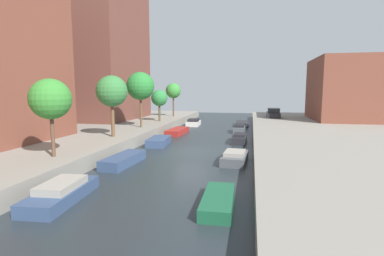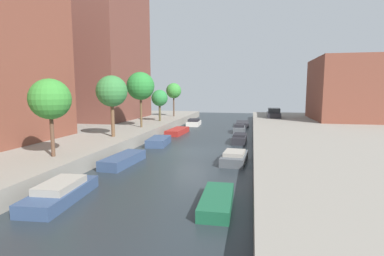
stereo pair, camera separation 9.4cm
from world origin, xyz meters
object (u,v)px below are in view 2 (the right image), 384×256
object	(u,v)px
low_block_right	(353,89)
parked_car	(274,114)
street_tree_1	(50,99)
street_tree_5	(174,91)
moored_boat_right_1	(217,201)
moored_boat_right_2	(234,157)
moored_boat_right_3	(240,138)
street_tree_4	(160,98)
moored_boat_left_4	(177,131)
moored_boat_left_2	(123,160)
street_tree_3	(141,86)
moored_boat_right_4	(239,129)
moored_boat_left_5	(194,123)
apartment_tower_far	(99,37)
moored_boat_right_5	(242,124)
street_tree_2	(112,92)
moored_boat_left_3	(159,141)
moored_boat_left_1	(61,192)

from	to	relation	value
low_block_right	parked_car	bearing A→B (deg)	171.94
street_tree_1	parked_car	xyz separation A→B (m)	(14.83, 29.07, -2.86)
low_block_right	street_tree_5	xyz separation A→B (m)	(-24.88, 0.35, -0.25)
moored_boat_right_1	moored_boat_right_2	bearing A→B (deg)	88.11
street_tree_1	moored_boat_right_3	world-z (taller)	street_tree_1
street_tree_4	moored_boat_right_1	distance (m)	26.70
moored_boat_left_4	moored_boat_left_2	bearing A→B (deg)	-90.47
street_tree_3	street_tree_5	xyz separation A→B (m)	(0.00, 13.51, -0.54)
street_tree_4	moored_boat_right_2	distance (m)	19.78
street_tree_4	moored_boat_left_4	distance (m)	6.49
street_tree_5	low_block_right	bearing A→B (deg)	-0.79
street_tree_1	moored_boat_right_4	world-z (taller)	street_tree_1
moored_boat_right_3	moored_boat_right_2	bearing A→B (deg)	-89.97
low_block_right	moored_boat_left_5	distance (m)	21.88
street_tree_3	moored_boat_left_4	size ratio (longest dim) A/B	1.27
moored_boat_right_4	apartment_tower_far	bearing A→B (deg)	170.73
street_tree_4	street_tree_5	xyz separation A→B (m)	(-0.00, 6.98, 0.92)
street_tree_3	street_tree_4	bearing A→B (deg)	90.00
moored_boat_left_5	moored_boat_right_4	size ratio (longest dim) A/B	1.18
street_tree_1	moored_boat_right_5	size ratio (longest dim) A/B	1.04
moored_boat_right_1	moored_boat_right_2	xyz separation A→B (m)	(0.27, 8.03, 0.10)
low_block_right	moored_boat_right_3	distance (m)	21.18
moored_boat_left_2	street_tree_1	bearing A→B (deg)	-141.32
apartment_tower_far	street_tree_2	bearing A→B (deg)	-58.48
moored_boat_right_4	moored_boat_right_3	bearing A→B (deg)	-87.36
moored_boat_left_3	moored_boat_right_2	distance (m)	8.90
low_block_right	moored_boat_right_4	size ratio (longest dim) A/B	3.65
street_tree_2	moored_boat_left_3	bearing A→B (deg)	31.49
moored_boat_right_3	moored_boat_right_5	xyz separation A→B (m)	(-0.18, 13.49, -0.10)
moored_boat_right_1	low_block_right	bearing A→B (deg)	64.85
moored_boat_left_1	moored_boat_right_5	world-z (taller)	moored_boat_left_1
moored_boat_left_1	moored_boat_left_5	size ratio (longest dim) A/B	1.21
apartment_tower_far	street_tree_5	xyz separation A→B (m)	(9.12, 5.26, -7.31)
moored_boat_left_4	moored_boat_left_5	world-z (taller)	moored_boat_left_5
parked_car	moored_boat_right_2	distance (m)	24.76
moored_boat_left_2	moored_boat_left_3	distance (m)	7.32
moored_boat_left_2	moored_boat_right_4	distance (m)	18.32
apartment_tower_far	moored_boat_left_1	xyz separation A→B (m)	(12.43, -26.77, -11.80)
street_tree_1	moored_boat_right_2	distance (m)	12.30
parked_car	moored_boat_left_3	distance (m)	22.29
street_tree_2	moored_boat_left_2	world-z (taller)	street_tree_2
street_tree_1	moored_boat_left_3	size ratio (longest dim) A/B	1.27
street_tree_1	street_tree_5	xyz separation A→B (m)	(0.00, 27.99, 0.42)
parked_car	moored_boat_right_4	size ratio (longest dim) A/B	1.33
apartment_tower_far	street_tree_3	world-z (taller)	apartment_tower_far
street_tree_3	apartment_tower_far	bearing A→B (deg)	137.86
moored_boat_right_1	moored_boat_right_2	world-z (taller)	moored_boat_right_2
moored_boat_left_5	moored_boat_right_3	size ratio (longest dim) A/B	1.00
moored_boat_left_3	moored_boat_right_4	xyz separation A→B (m)	(6.87, 9.61, 0.08)
street_tree_1	street_tree_4	distance (m)	21.02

